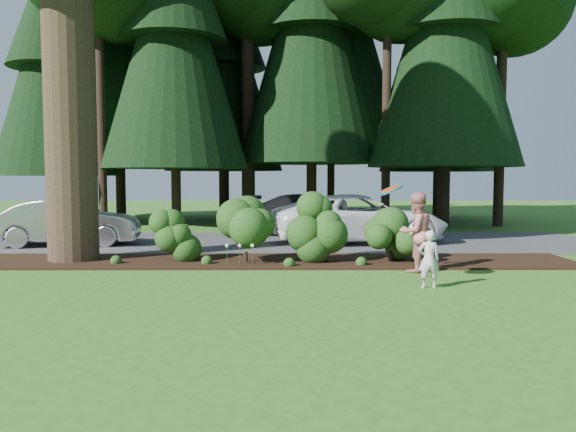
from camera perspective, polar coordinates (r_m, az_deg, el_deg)
The scene contains 12 objects.
ground at distance 10.98m, azimuth -4.37°, elevation -7.25°, with size 80.00×80.00×0.00m, color #2F601B.
mulch_bed at distance 14.17m, azimuth -3.41°, elevation -4.59°, with size 16.00×2.50×0.05m, color black.
driveway at distance 18.38m, azimuth -2.67°, elevation -2.64°, with size 22.00×6.00×0.03m, color #38383A.
shrub_row at distance 13.94m, azimuth -0.29°, elevation -1.48°, with size 6.53×1.60×1.61m.
lily_cluster at distance 13.29m, azimuth -4.92°, elevation -3.12°, with size 0.69×0.09×0.57m.
tree_wall at distance 28.11m, azimuth -1.36°, elevation 19.19°, with size 25.66×12.15×17.09m.
car_silver_wagon at distance 18.57m, azimuth -21.46°, elevation -0.62°, with size 1.49×4.27×1.41m, color #A8A8AD.
car_white_suv at distance 18.15m, azimuth 7.26°, elevation -0.25°, with size 2.57×5.58×1.55m, color white.
car_dark_suv at distance 20.61m, azimuth 2.76°, elevation 0.17°, with size 2.06×5.08×1.47m, color black.
child at distance 11.15m, azimuth 14.12°, elevation -4.28°, with size 0.41×0.27×1.12m, color silver.
adult at distance 12.94m, azimuth 12.88°, elevation -1.62°, with size 0.87×0.68×1.79m, color red.
frisbee at distance 11.10m, azimuth 10.28°, elevation 2.63°, with size 0.51×0.53×0.26m.
Camera 1 is at (0.80, -10.74, 2.14)m, focal length 35.00 mm.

